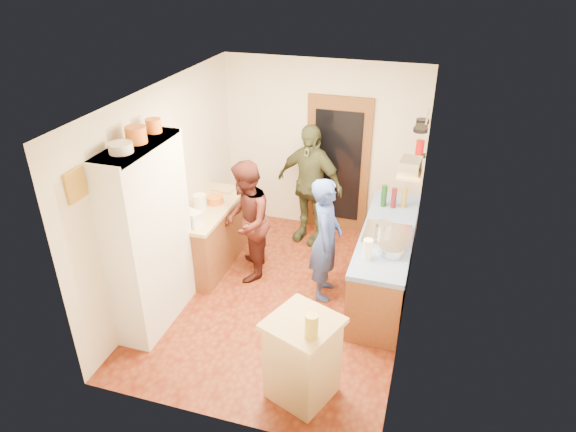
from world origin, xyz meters
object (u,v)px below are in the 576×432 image
at_px(right_counter_base, 385,263).
at_px(person_back, 310,185).
at_px(person_left, 249,220).
at_px(person_hob, 328,241).
at_px(island_base, 302,360).
at_px(hutch_body, 149,238).

xyz_separation_m(right_counter_base, person_back, (-1.25, 0.99, 0.48)).
bearing_deg(person_back, person_left, -99.45).
bearing_deg(right_counter_base, person_hob, -156.77).
xyz_separation_m(person_hob, person_back, (-0.57, 1.29, 0.10)).
height_order(right_counter_base, island_base, island_base).
xyz_separation_m(hutch_body, right_counter_base, (2.50, 1.30, -0.68)).
bearing_deg(person_left, hutch_body, -46.20).
xyz_separation_m(right_counter_base, island_base, (-0.54, -1.96, 0.01)).
distance_m(right_counter_base, person_left, 1.83).
relative_size(right_counter_base, person_hob, 1.37).
xyz_separation_m(person_left, person_back, (0.53, 1.11, 0.09)).
height_order(island_base, person_back, person_back).
relative_size(right_counter_base, person_left, 1.35).
bearing_deg(person_back, hutch_body, -102.53).
height_order(hutch_body, island_base, hutch_body).
distance_m(island_base, person_back, 3.07).
height_order(person_hob, person_back, person_back).
height_order(hutch_body, person_left, hutch_body).
distance_m(right_counter_base, person_back, 1.67).
distance_m(hutch_body, right_counter_base, 2.90).
xyz_separation_m(right_counter_base, person_hob, (-0.68, -0.29, 0.38)).
distance_m(person_hob, person_left, 1.11).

